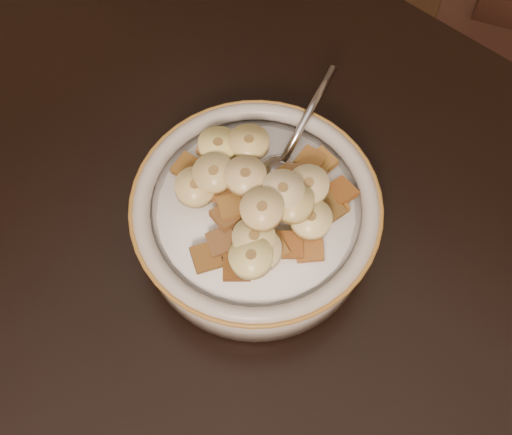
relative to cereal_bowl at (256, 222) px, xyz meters
The scene contains 38 objects.
cereal_bowl is the anchor object (origin of this frame).
milk 0.02m from the cereal_bowl, ahead, with size 0.15×0.15×0.00m, color white.
spoon 0.04m from the cereal_bowl, 100.70° to the left, with size 0.03×0.04×0.01m, color #B0B3BB.
cereal_square_0 0.07m from the cereal_bowl, 162.31° to the left, with size 0.02×0.02×0.01m, color #9D6733.
cereal_square_1 0.06m from the cereal_bowl, 41.17° to the left, with size 0.02×0.02×0.01m, color brown.
cereal_square_2 0.07m from the cereal_bowl, 49.20° to the left, with size 0.02×0.02×0.01m, color brown.
cereal_square_3 0.06m from the cereal_bowl, 66.24° to the right, with size 0.02×0.02×0.01m, color brown.
cereal_square_4 0.05m from the cereal_bowl, 72.27° to the left, with size 0.02×0.02×0.01m, color brown.
cereal_square_5 0.06m from the cereal_bowl, 34.75° to the left, with size 0.02×0.02×0.01m, color brown.
cereal_square_6 0.05m from the cereal_bowl, 54.64° to the left, with size 0.02×0.02×0.01m, color olive.
cereal_square_7 0.05m from the cereal_bowl, 88.37° to the right, with size 0.02×0.02×0.01m, color brown.
cereal_square_8 0.07m from the cereal_bowl, 81.92° to the left, with size 0.02×0.02×0.01m, color brown.
cereal_square_9 0.05m from the cereal_bowl, 79.28° to the left, with size 0.02×0.02×0.01m, color #945923.
cereal_square_10 0.07m from the cereal_bowl, 76.48° to the left, with size 0.02×0.02×0.01m, color olive.
cereal_square_11 0.05m from the cereal_bowl, 35.30° to the right, with size 0.02×0.02×0.01m, color brown.
cereal_square_12 0.06m from the cereal_bowl, 56.53° to the left, with size 0.02×0.02×0.01m, color brown.
cereal_square_13 0.05m from the cereal_bowl, 156.09° to the right, with size 0.02×0.02×0.01m, color #95592A.
cereal_square_14 0.07m from the cereal_bowl, behind, with size 0.02×0.02×0.01m, color brown.
cereal_square_15 0.05m from the cereal_bowl, 16.43° to the right, with size 0.02×0.02×0.01m, color #94551F.
cereal_square_16 0.05m from the cereal_bowl, 55.78° to the right, with size 0.02×0.02×0.01m, color brown.
cereal_square_17 0.06m from the cereal_bowl, 59.04° to the left, with size 0.02×0.02×0.01m, color olive.
cereal_square_18 0.06m from the cereal_bowl, ahead, with size 0.02×0.02×0.01m, color #9A5E25.
cereal_square_19 0.05m from the cereal_bowl, 107.61° to the right, with size 0.02×0.02×0.01m, color #946030.
cereal_square_20 0.06m from the cereal_bowl, 91.00° to the right, with size 0.02×0.02×0.01m, color brown.
cereal_square_21 0.05m from the cereal_bowl, 116.86° to the right, with size 0.02×0.02×0.01m, color olive.
banana_slice_0 0.06m from the cereal_bowl, 152.00° to the right, with size 0.03×0.03×0.01m, color #D9C377.
banana_slice_1 0.06m from the cereal_bowl, 168.77° to the right, with size 0.03×0.03×0.01m, color tan.
banana_slice_2 0.07m from the cereal_bowl, 135.96° to the left, with size 0.03×0.03×0.01m, color #EBC471.
banana_slice_3 0.06m from the cereal_bowl, 162.90° to the left, with size 0.03×0.03×0.01m, color #FFDB81.
banana_slice_4 0.06m from the cereal_bowl, 35.59° to the left, with size 0.03×0.03×0.01m, color beige.
banana_slice_5 0.07m from the cereal_bowl, 162.78° to the left, with size 0.03×0.03×0.01m, color #E2D070.
banana_slice_6 0.06m from the cereal_bowl, 47.12° to the right, with size 0.03×0.03×0.01m, color beige.
banana_slice_7 0.06m from the cereal_bowl, 49.35° to the left, with size 0.03×0.03×0.01m, color beige.
banana_slice_8 0.07m from the cereal_bowl, 55.10° to the right, with size 0.03×0.03×0.01m, color #FFF49E.
banana_slice_9 0.06m from the cereal_bowl, 14.39° to the left, with size 0.03×0.03×0.01m, color #EBDC7E.
banana_slice_10 0.06m from the cereal_bowl, 19.03° to the left, with size 0.03×0.03×0.01m, color #D3C27A.
banana_slice_11 0.06m from the cereal_bowl, 37.99° to the right, with size 0.03×0.03×0.01m, color tan.
banana_slice_12 0.06m from the cereal_bowl, 53.31° to the right, with size 0.03×0.03×0.01m, color #CCC382.
Camera 1 is at (0.07, -0.01, 1.23)m, focal length 45.00 mm.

